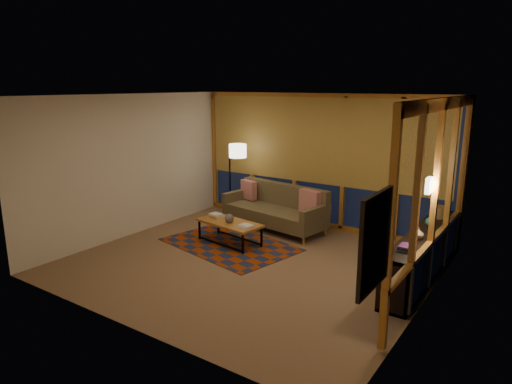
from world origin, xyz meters
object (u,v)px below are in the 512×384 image
Objects in this scene: sofa at (274,208)px; floor_lamp at (230,180)px; bookshelf at (423,255)px; coffee_table at (230,233)px.

floor_lamp reaches higher than sofa.
sofa is 0.74× the size of bookshelf.
bookshelf is at bearing 13.52° from floor_lamp.
sofa is 1.28× the size of floor_lamp.
sofa reaches higher than bookshelf.
coffee_table is at bearing -172.53° from bookshelf.
coffee_table is at bearing -91.91° from sofa.
sofa is 1.37m from floor_lamp.
coffee_table is 0.43× the size of bookshelf.
floor_lamp is 4.54m from bookshelf.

